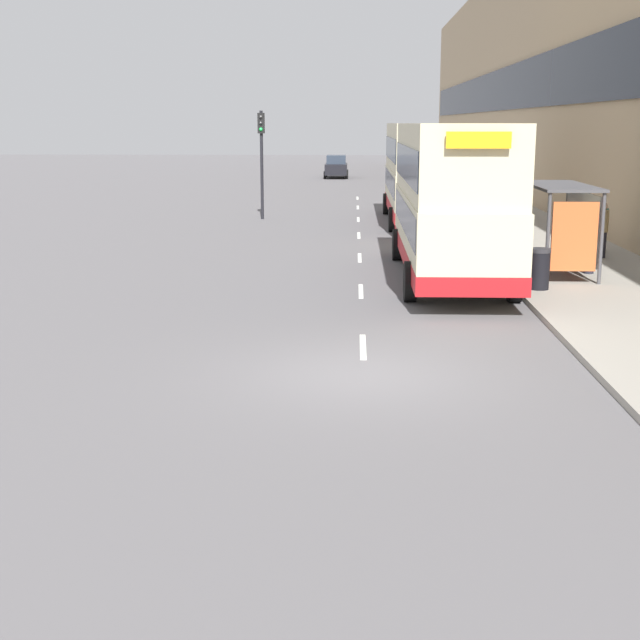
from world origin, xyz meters
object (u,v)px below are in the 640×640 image
at_px(litter_bin, 539,269).
at_px(car_0, 336,167).
at_px(pedestrian_2, 590,242).
at_px(traffic_light_far_kerb, 261,147).
at_px(pedestrian_at_shelter, 602,230).
at_px(double_decker_bus_near, 451,198).
at_px(double_decker_bus_ahead, 419,170).
at_px(pedestrian_1, 603,226).
at_px(bus_shelter, 568,212).

bearing_deg(litter_bin, car_0, 97.10).
height_order(pedestrian_2, traffic_light_far_kerb, traffic_light_far_kerb).
height_order(pedestrian_at_shelter, litter_bin, pedestrian_at_shelter).
bearing_deg(pedestrian_at_shelter, pedestrian_2, -110.74).
xyz_separation_m(double_decker_bus_near, double_decker_bus_ahead, (0.16, 14.61, 0.00)).
bearing_deg(double_decker_bus_ahead, traffic_light_far_kerb, 169.76).
xyz_separation_m(pedestrian_1, litter_bin, (-3.49, -7.08, -0.30)).
distance_m(bus_shelter, pedestrian_1, 5.22).
height_order(car_0, traffic_light_far_kerb, traffic_light_far_kerb).
height_order(double_decker_bus_near, litter_bin, double_decker_bus_near).
xyz_separation_m(car_0, pedestrian_2, (8.13, -47.28, 0.14)).
relative_size(double_decker_bus_near, car_0, 2.41).
bearing_deg(double_decker_bus_ahead, pedestrian_at_shelter, -65.99).
xyz_separation_m(car_0, pedestrian_at_shelter, (9.29, -44.21, 0.13)).
height_order(double_decker_bus_ahead, pedestrian_1, double_decker_bus_ahead).
height_order(double_decker_bus_near, pedestrian_2, double_decker_bus_near).
height_order(pedestrian_at_shelter, pedestrian_1, pedestrian_at_shelter).
distance_m(double_decker_bus_near, litter_bin, 3.44).
xyz_separation_m(litter_bin, traffic_light_far_kerb, (-8.95, 18.09, 2.60)).
relative_size(double_decker_bus_near, pedestrian_2, 6.06).
bearing_deg(bus_shelter, double_decker_bus_ahead, 102.34).
distance_m(car_0, litter_bin, 50.19).
bearing_deg(pedestrian_1, pedestrian_at_shelter, -105.39).
bearing_deg(pedestrian_1, double_decker_bus_ahead, 119.03).
xyz_separation_m(pedestrian_1, traffic_light_far_kerb, (-12.44, 11.01, 2.30)).
height_order(double_decker_bus_ahead, traffic_light_far_kerb, traffic_light_far_kerb).
relative_size(double_decker_bus_near, litter_bin, 10.04).
distance_m(pedestrian_at_shelter, traffic_light_far_kerb, 17.49).
height_order(double_decker_bus_near, pedestrian_1, double_decker_bus_near).
relative_size(pedestrian_at_shelter, litter_bin, 1.64).
bearing_deg(traffic_light_far_kerb, double_decker_bus_near, -66.59).
distance_m(bus_shelter, traffic_light_far_kerb, 18.70).
bearing_deg(bus_shelter, litter_bin, -116.39).
bearing_deg(traffic_light_far_kerb, car_0, 85.06).
distance_m(car_0, pedestrian_2, 47.97).
height_order(pedestrian_at_shelter, pedestrian_2, pedestrian_2).
xyz_separation_m(double_decker_bus_ahead, pedestrian_2, (3.84, -14.29, -1.26)).
relative_size(car_0, pedestrian_at_shelter, 2.55).
xyz_separation_m(double_decker_bus_near, pedestrian_1, (5.56, 4.86, -1.31)).
height_order(bus_shelter, double_decker_bus_ahead, double_decker_bus_ahead).
height_order(car_0, pedestrian_1, car_0).
height_order(bus_shelter, traffic_light_far_kerb, traffic_light_far_kerb).
relative_size(double_decker_bus_ahead, pedestrian_2, 6.36).
bearing_deg(bus_shelter, pedestrian_at_shelter, 59.29).
relative_size(double_decker_bus_near, pedestrian_1, 6.49).
xyz_separation_m(pedestrian_2, traffic_light_far_kerb, (-10.87, 15.56, 2.24)).
distance_m(litter_bin, traffic_light_far_kerb, 20.35).
xyz_separation_m(double_decker_bus_ahead, litter_bin, (1.92, -16.82, -1.62)).
bearing_deg(pedestrian_2, litter_bin, -127.24).
distance_m(pedestrian_at_shelter, litter_bin, 6.39).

